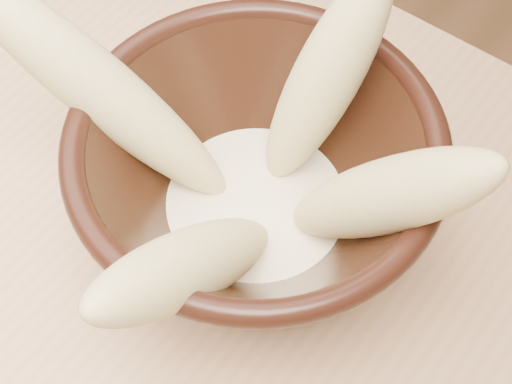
# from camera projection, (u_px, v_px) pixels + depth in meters

# --- Properties ---
(bowl) EXTENTS (0.23, 0.23, 0.13)m
(bowl) POSITION_uv_depth(u_px,v_px,m) (256.00, 183.00, 0.46)
(bowl) COLOR black
(bowl) RESTS_ON table
(milk_puddle) EXTENTS (0.13, 0.13, 0.02)m
(milk_puddle) POSITION_uv_depth(u_px,v_px,m) (256.00, 208.00, 0.49)
(milk_puddle) COLOR #F4E6C4
(milk_puddle) RESTS_ON bowl
(banana_upright) EXTENTS (0.07, 0.12, 0.17)m
(banana_upright) POSITION_uv_depth(u_px,v_px,m) (325.00, 79.00, 0.45)
(banana_upright) COLOR #CEC579
(banana_upright) RESTS_ON bowl
(banana_left) EXTENTS (0.19, 0.09, 0.18)m
(banana_left) POSITION_uv_depth(u_px,v_px,m) (102.00, 91.00, 0.44)
(banana_left) COLOR #CEC579
(banana_left) RESTS_ON bowl
(banana_right) EXTENTS (0.14, 0.06, 0.17)m
(banana_right) POSITION_uv_depth(u_px,v_px,m) (384.00, 197.00, 0.41)
(banana_right) COLOR #CEC579
(banana_right) RESTS_ON bowl
(banana_front) EXTENTS (0.05, 0.16, 0.15)m
(banana_front) POSITION_uv_depth(u_px,v_px,m) (189.00, 266.00, 0.40)
(banana_front) COLOR #CEC579
(banana_front) RESTS_ON bowl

